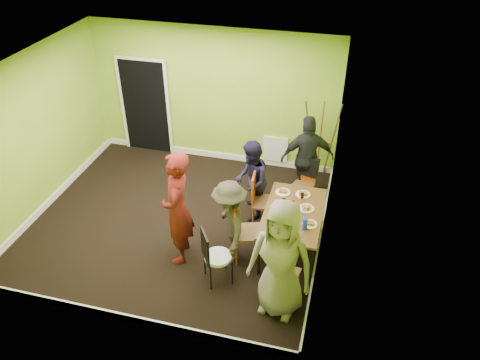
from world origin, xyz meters
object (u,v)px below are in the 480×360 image
object	(u,v)px
thermos	(292,207)
orange_bottle	(293,204)
dining_table	(293,215)
chair_left_near	(242,228)
chair_bentwood	(213,254)
chair_back_end	(307,171)
chair_left_far	(260,197)
easel	(320,142)
blue_bottle	(305,224)
person_standing	(178,209)
chair_front_end	(284,273)
person_back_end	(307,158)
person_left_far	(251,181)
person_left_near	(230,223)
person_front_end	(281,260)

from	to	relation	value
thermos	orange_bottle	distance (m)	0.22
dining_table	chair_left_near	size ratio (longest dim) A/B	1.43
chair_left_near	chair_bentwood	distance (m)	0.66
chair_back_end	chair_bentwood	bearing A→B (deg)	84.53
chair_left_far	thermos	size ratio (longest dim) A/B	4.27
easel	blue_bottle	bearing A→B (deg)	-88.58
person_standing	chair_back_end	bearing A→B (deg)	126.51
chair_back_end	person_standing	distance (m)	2.65
chair_front_end	orange_bottle	distance (m)	1.28
dining_table	person_back_end	size ratio (longest dim) A/B	0.91
chair_left_near	orange_bottle	world-z (taller)	chair_left_near
person_left_far	person_back_end	distance (m)	1.19
blue_bottle	person_standing	distance (m)	1.92
chair_back_end	person_back_end	bearing A→B (deg)	-61.21
chair_left_far	person_left_near	world-z (taller)	person_left_near
dining_table	chair_left_near	distance (m)	0.83
chair_left_near	person_standing	world-z (taller)	person_standing
chair_front_end	person_front_end	xyz separation A→B (m)	(-0.03, -0.17, 0.41)
chair_left_far	chair_left_near	distance (m)	0.88
easel	chair_back_end	bearing A→B (deg)	-99.78
chair_front_end	thermos	size ratio (longest dim) A/B	3.74
chair_left_near	person_left_far	bearing A→B (deg)	166.90
person_back_end	orange_bottle	bearing A→B (deg)	70.56
chair_back_end	person_left_far	world-z (taller)	person_left_far
chair_front_end	person_left_near	xyz separation A→B (m)	(-0.95, 0.62, 0.22)
chair_back_end	orange_bottle	world-z (taller)	chair_back_end
chair_back_end	thermos	size ratio (longest dim) A/B	3.74
easel	thermos	distance (m)	2.20
person_back_end	person_front_end	distance (m)	2.79
person_front_end	chair_back_end	bearing A→B (deg)	99.24
dining_table	chair_back_end	xyz separation A→B (m)	(0.03, 1.39, -0.06)
chair_bentwood	blue_bottle	xyz separation A→B (m)	(1.23, 0.63, 0.33)
easel	orange_bottle	distance (m)	2.00
easel	chair_bentwood	bearing A→B (deg)	-110.38
chair_left_far	orange_bottle	size ratio (longest dim) A/B	13.26
chair_back_end	blue_bottle	world-z (taller)	blue_bottle
orange_bottle	person_back_end	xyz separation A→B (m)	(0.04, 1.37, 0.04)
chair_bentwood	person_front_end	bearing A→B (deg)	41.79
blue_bottle	person_left_far	xyz separation A→B (m)	(-1.07, 1.05, -0.11)
easel	orange_bottle	world-z (taller)	easel
chair_front_end	easel	distance (m)	3.26
chair_back_end	person_front_end	size ratio (longest dim) A/B	0.49
person_standing	person_left_near	world-z (taller)	person_standing
chair_bentwood	person_left_near	distance (m)	0.56
easel	blue_bottle	distance (m)	2.51
chair_left_far	blue_bottle	size ratio (longest dim) A/B	5.27
easel	orange_bottle	size ratio (longest dim) A/B	22.14
orange_bottle	person_left_far	xyz separation A→B (m)	(-0.81, 0.53, -0.05)
blue_bottle	orange_bottle	world-z (taller)	blue_bottle
chair_left_far	orange_bottle	distance (m)	0.71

